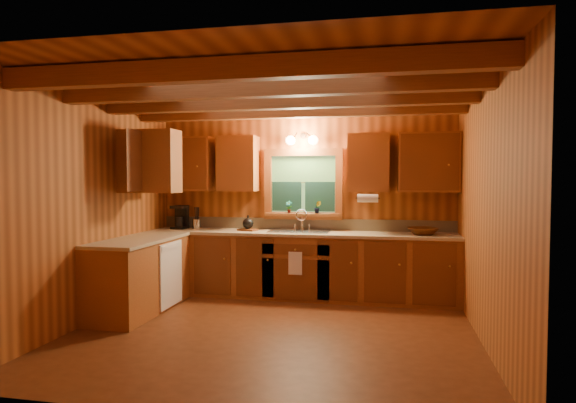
# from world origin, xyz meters

# --- Properties ---
(room) EXTENTS (4.20, 4.20, 4.20)m
(room) POSITION_xyz_m (0.00, 0.00, 1.30)
(room) COLOR #5D3016
(room) RESTS_ON ground
(ceiling_beams) EXTENTS (4.20, 2.54, 0.18)m
(ceiling_beams) POSITION_xyz_m (0.00, 0.00, 2.49)
(ceiling_beams) COLOR brown
(ceiling_beams) RESTS_ON room
(base_cabinets) EXTENTS (4.20, 2.22, 0.86)m
(base_cabinets) POSITION_xyz_m (-0.49, 1.28, 0.43)
(base_cabinets) COLOR brown
(base_cabinets) RESTS_ON ground
(countertop) EXTENTS (4.20, 2.24, 0.04)m
(countertop) POSITION_xyz_m (-0.48, 1.29, 0.88)
(countertop) COLOR tan
(countertop) RESTS_ON base_cabinets
(backsplash) EXTENTS (4.20, 0.02, 0.16)m
(backsplash) POSITION_xyz_m (0.00, 1.89, 0.98)
(backsplash) COLOR tan
(backsplash) RESTS_ON room
(dishwasher_panel) EXTENTS (0.02, 0.60, 0.80)m
(dishwasher_panel) POSITION_xyz_m (-1.47, 0.68, 0.43)
(dishwasher_panel) COLOR white
(dishwasher_panel) RESTS_ON base_cabinets
(upper_cabinets) EXTENTS (4.19, 1.77, 0.78)m
(upper_cabinets) POSITION_xyz_m (-0.56, 1.42, 1.84)
(upper_cabinets) COLOR brown
(upper_cabinets) RESTS_ON room
(window) EXTENTS (1.12, 0.08, 1.00)m
(window) POSITION_xyz_m (0.00, 1.87, 1.53)
(window) COLOR brown
(window) RESTS_ON room
(window_sill) EXTENTS (1.06, 0.14, 0.04)m
(window_sill) POSITION_xyz_m (0.00, 1.82, 1.12)
(window_sill) COLOR brown
(window_sill) RESTS_ON room
(wall_sconce) EXTENTS (0.45, 0.21, 0.17)m
(wall_sconce) POSITION_xyz_m (0.00, 1.75, 2.16)
(wall_sconce) COLOR black
(wall_sconce) RESTS_ON room
(paper_towel_roll) EXTENTS (0.27, 0.11, 0.11)m
(paper_towel_roll) POSITION_xyz_m (0.92, 1.53, 1.37)
(paper_towel_roll) COLOR white
(paper_towel_roll) RESTS_ON upper_cabinets
(dish_towel) EXTENTS (0.18, 0.01, 0.30)m
(dish_towel) POSITION_xyz_m (0.00, 1.26, 0.52)
(dish_towel) COLOR white
(dish_towel) RESTS_ON base_cabinets
(sink) EXTENTS (0.82, 0.48, 0.43)m
(sink) POSITION_xyz_m (0.00, 1.60, 0.86)
(sink) COLOR silver
(sink) RESTS_ON countertop
(coffee_maker) EXTENTS (0.19, 0.24, 0.34)m
(coffee_maker) POSITION_xyz_m (-1.78, 1.67, 1.07)
(coffee_maker) COLOR black
(coffee_maker) RESTS_ON countertop
(utensil_crock) EXTENTS (0.11, 0.11, 0.32)m
(utensil_crock) POSITION_xyz_m (-1.53, 1.66, 0.98)
(utensil_crock) COLOR silver
(utensil_crock) RESTS_ON countertop
(cutting_board) EXTENTS (0.30, 0.25, 0.02)m
(cutting_board) POSITION_xyz_m (-0.74, 1.61, 0.91)
(cutting_board) COLOR #633115
(cutting_board) RESTS_ON countertop
(teakettle) EXTENTS (0.15, 0.15, 0.19)m
(teakettle) POSITION_xyz_m (-0.74, 1.61, 1.00)
(teakettle) COLOR black
(teakettle) RESTS_ON cutting_board
(wicker_basket) EXTENTS (0.46, 0.46, 0.09)m
(wicker_basket) POSITION_xyz_m (1.62, 1.55, 0.95)
(wicker_basket) COLOR #48230C
(wicker_basket) RESTS_ON countertop
(potted_plant_left) EXTENTS (0.09, 0.07, 0.17)m
(potted_plant_left) POSITION_xyz_m (-0.19, 1.80, 1.23)
(potted_plant_left) COLOR #633115
(potted_plant_left) RESTS_ON window_sill
(potted_plant_right) EXTENTS (0.11, 0.09, 0.18)m
(potted_plant_right) POSITION_xyz_m (0.22, 1.80, 1.23)
(potted_plant_right) COLOR #633115
(potted_plant_right) RESTS_ON window_sill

